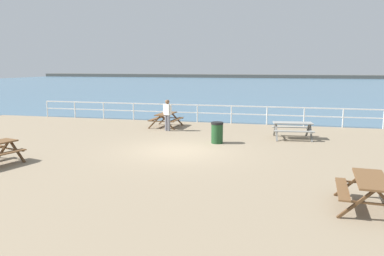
% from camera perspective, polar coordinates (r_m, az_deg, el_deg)
% --- Properties ---
extents(ground_plane, '(30.00, 24.00, 0.20)m').
position_cam_1_polar(ground_plane, '(15.43, -1.94, -3.75)').
color(ground_plane, gray).
extents(sea_band, '(142.00, 90.00, 0.01)m').
position_cam_1_polar(sea_band, '(67.41, 10.45, 6.38)').
color(sea_band, '#476B84').
rests_on(sea_band, ground).
extents(distant_shoreline, '(142.00, 6.00, 1.80)m').
position_cam_1_polar(distant_shoreline, '(110.33, 11.86, 7.46)').
color(distant_shoreline, '#4C4C47').
rests_on(distant_shoreline, ground).
extents(seaward_railing, '(23.07, 0.07, 1.08)m').
position_cam_1_polar(seaward_railing, '(22.74, 3.39, 2.69)').
color(seaward_railing, white).
rests_on(seaward_railing, ground).
extents(picnic_table_near_left, '(1.97, 1.73, 0.80)m').
position_cam_1_polar(picnic_table_near_left, '(18.37, 15.01, 0.23)').
color(picnic_table_near_left, gray).
rests_on(picnic_table_near_left, ground).
extents(picnic_table_near_right, '(1.62, 1.87, 0.80)m').
position_cam_1_polar(picnic_table_near_right, '(21.20, -3.96, 1.73)').
color(picnic_table_near_right, brown).
rests_on(picnic_table_near_right, ground).
extents(picnic_table_mid_centre, '(1.66, 1.91, 0.80)m').
position_cam_1_polar(picnic_table_mid_centre, '(10.02, 25.48, -7.96)').
color(picnic_table_mid_centre, brown).
rests_on(picnic_table_mid_centre, ground).
extents(visitor, '(0.50, 0.32, 1.66)m').
position_cam_1_polar(visitor, '(19.87, -3.75, 2.27)').
color(visitor, slate).
rests_on(visitor, ground).
extents(litter_bin, '(0.55, 0.55, 0.95)m').
position_cam_1_polar(litter_bin, '(16.75, 3.83, -0.69)').
color(litter_bin, '#1E4723').
rests_on(litter_bin, ground).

